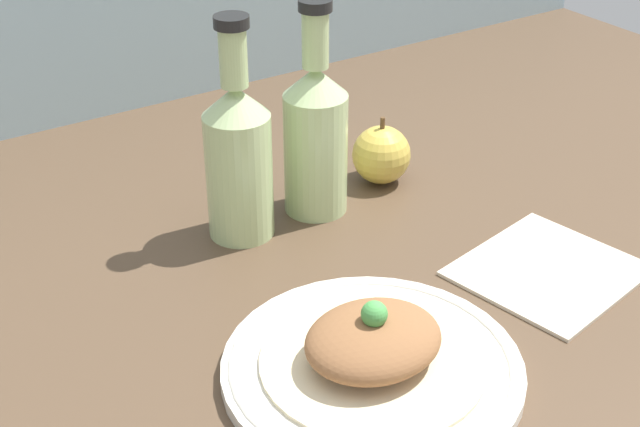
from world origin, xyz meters
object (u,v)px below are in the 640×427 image
Objects in this scene: plate at (372,367)px; cider_bottle_right at (316,134)px; cider_bottle_left at (238,155)px; plated_food at (373,344)px; apple at (381,155)px.

cider_bottle_right is at bearing 66.79° from plate.
plate is at bearing -94.17° from cider_bottle_left.
plate is 1.08× the size of cider_bottle_left.
cider_bottle_right is (9.82, 0.00, 0.00)cm from cider_bottle_left.
plated_food is 30.64cm from cider_bottle_right.
cider_bottle_left is at bearing -176.30° from apple.
cider_bottle_right reaches higher than plated_food.
plated_food is (-0.00, -0.00, 2.57)cm from plate.
cider_bottle_left is at bearing 85.83° from plated_food.
cider_bottle_right is at bearing -172.83° from apple.
apple is at bearing 3.70° from cider_bottle_left.
cider_bottle_right is (11.83, 27.58, 8.75)cm from plate.
plate is 1.08× the size of cider_bottle_right.
cider_bottle_right is at bearing 66.79° from plated_food.
cider_bottle_left is 2.91× the size of apple.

